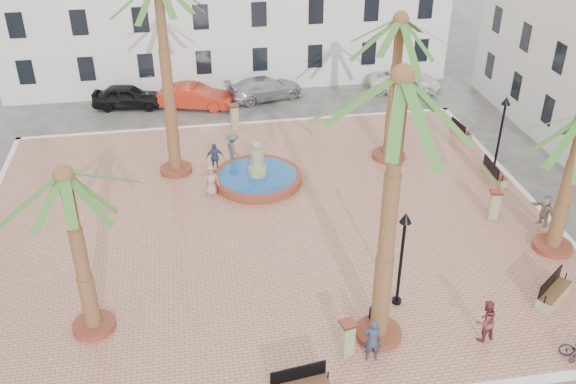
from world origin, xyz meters
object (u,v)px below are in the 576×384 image
Objects in this scene: fountain at (258,177)px; palm_nw at (159,2)px; pedestrian_fountain_b at (215,157)px; car_silver at (265,88)px; lamppost_e at (502,122)px; bollard_n at (234,116)px; litter_bin at (373,316)px; palm_s at (399,109)px; cyclist_b at (485,321)px; pedestrian_fountain_a at (211,181)px; car_black at (128,96)px; bench_e at (494,175)px; palm_sw at (68,197)px; bench_ne at (460,132)px; palm_ne at (399,38)px; bollard_e at (494,204)px; pedestrian_north at (233,148)px; cyclist_a at (372,340)px; car_red at (195,97)px; bollard_se at (347,338)px; bench_se at (553,294)px; pedestrian_east at (545,210)px; lamppost_s at (403,243)px; car_white at (405,81)px.

palm_nw reaches higher than fountain.
pedestrian_fountain_b is 10.57m from car_silver.
bollard_n is (-12.88, 7.68, -2.09)m from lamppost_e.
fountain is at bearing 104.47° from litter_bin.
palm_s is 6.05× the size of cyclist_b.
car_black is (-4.57, 12.19, -0.19)m from pedestrian_fountain_a.
palm_nw is at bearing 118.29° from litter_bin.
cyclist_b is 0.33× the size of car_silver.
litter_bin is 0.40× the size of pedestrian_fountain_a.
bench_e is at bearing 47.83° from palm_s.
pedestrian_fountain_b is at bearing 65.16° from palm_sw.
bench_ne is at bearing 0.75° from pedestrian_fountain_b.
palm_ne is 5.03× the size of pedestrian_fountain_a.
pedestrian_fountain_b is (-12.37, 6.63, 0.07)m from bollard_e.
cyclist_b is at bearing -12.09° from palm_s.
palm_sw is at bearing 141.51° from car_silver.
palm_nw is at bearing 117.03° from palm_s.
car_silver is (2.95, 8.95, -0.28)m from pedestrian_north.
fountain is at bearing 84.37° from bench_e.
cyclist_a is 25.89m from car_black.
palm_sw is 13.25m from pedestrian_fountain_b.
palm_s is 24.44m from car_red.
palm_s is 8.80m from cyclist_b.
palm_s is at bearing 142.37° from bench_ne.
bollard_se is at bearing 164.15° from car_silver.
bench_se is 1.27× the size of pedestrian_east.
palm_s is at bearing -110.13° from cyclist_a.
palm_nw is 2.18× the size of car_red.
bench_ne is at bearing 55.90° from bollard_se.
bollard_n is 4.38m from car_red.
bench_ne is 0.40× the size of car_black.
fountain is at bearing 155.45° from car_silver.
fountain reaches higher than pedestrian_fountain_a.
bollard_e reaches higher than car_silver.
lamppost_s is (1.22, 1.63, -6.05)m from palm_s.
cyclist_a reaches higher than bollard_se.
pedestrian_fountain_b is at bearing -106.23° from bollard_n.
palm_nw is 2.29× the size of car_black.
palm_sw is at bearing -165.39° from bollard_e.
palm_sw reaches higher than bollard_se.
bollard_se is 23.78m from car_silver.
bench_se is 1.40× the size of bollard_se.
fountain is 0.93× the size of car_white.
car_silver is at bearing -91.59° from cyclist_b.
cyclist_b is 1.04× the size of pedestrian_fountain_b.
bench_e is at bearing -129.20° from cyclist_b.
palm_s reaches higher than bench_ne.
lamppost_s is 22.65m from car_white.
lamppost_e is at bearing 46.98° from litter_bin.
palm_s is at bearing -76.55° from pedestrian_east.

